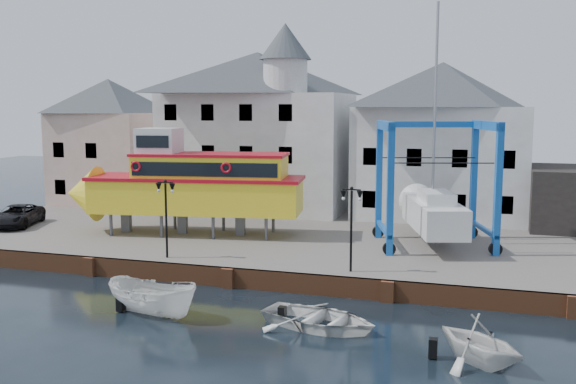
# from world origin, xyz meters

# --- Properties ---
(ground) EXTENTS (140.00, 140.00, 0.00)m
(ground) POSITION_xyz_m (0.00, 0.00, 0.00)
(ground) COLOR black
(ground) RESTS_ON ground
(hardstanding) EXTENTS (44.00, 22.00, 1.00)m
(hardstanding) POSITION_xyz_m (0.00, 11.00, 0.50)
(hardstanding) COLOR #635D59
(hardstanding) RESTS_ON ground
(quay_wall) EXTENTS (44.00, 0.47, 1.00)m
(quay_wall) POSITION_xyz_m (-0.00, 0.10, 0.50)
(quay_wall) COLOR brown
(quay_wall) RESTS_ON ground
(building_pink) EXTENTS (8.00, 7.00, 10.30)m
(building_pink) POSITION_xyz_m (-18.00, 18.00, 6.15)
(building_pink) COLOR tan
(building_pink) RESTS_ON hardstanding
(building_white_main) EXTENTS (14.00, 8.30, 14.00)m
(building_white_main) POSITION_xyz_m (-4.87, 18.39, 7.34)
(building_white_main) COLOR beige
(building_white_main) RESTS_ON hardstanding
(building_white_right) EXTENTS (12.00, 8.00, 11.20)m
(building_white_right) POSITION_xyz_m (9.00, 19.00, 6.60)
(building_white_right) COLOR beige
(building_white_right) RESTS_ON hardstanding
(lamp_post_left) EXTENTS (1.12, 0.32, 4.20)m
(lamp_post_left) POSITION_xyz_m (-4.00, 1.20, 4.17)
(lamp_post_left) COLOR black
(lamp_post_left) RESTS_ON hardstanding
(lamp_post_right) EXTENTS (1.12, 0.32, 4.20)m
(lamp_post_right) POSITION_xyz_m (6.00, 1.20, 4.17)
(lamp_post_right) COLOR black
(lamp_post_right) RESTS_ON hardstanding
(tour_boat) EXTENTS (15.73, 5.97, 6.69)m
(tour_boat) POSITION_xyz_m (-6.11, 7.43, 4.15)
(tour_boat) COLOR #59595E
(tour_boat) RESTS_ON hardstanding
(travel_lift) EXTENTS (7.63, 9.47, 13.88)m
(travel_lift) POSITION_xyz_m (9.16, 9.11, 3.31)
(travel_lift) COLOR #0E5BA3
(travel_lift) RESTS_ON hardstanding
(van) EXTENTS (3.81, 5.57, 1.42)m
(van) POSITION_xyz_m (-18.05, 6.47, 1.71)
(van) COLOR black
(van) RESTS_ON hardstanding
(motorboat_a) EXTENTS (4.90, 2.62, 1.80)m
(motorboat_a) POSITION_xyz_m (-1.48, -4.95, 0.00)
(motorboat_a) COLOR white
(motorboat_a) RESTS_ON ground
(motorboat_b) EXTENTS (5.63, 4.59, 1.02)m
(motorboat_b) POSITION_xyz_m (5.83, -4.36, 0.00)
(motorboat_b) COLOR white
(motorboat_b) RESTS_ON ground
(motorboat_c) EXTENTS (4.70, 4.64, 1.87)m
(motorboat_c) POSITION_xyz_m (12.16, -6.32, 0.00)
(motorboat_c) COLOR white
(motorboat_c) RESTS_ON ground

